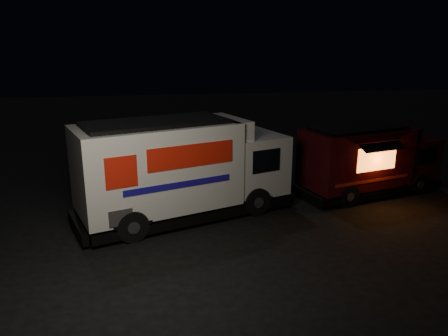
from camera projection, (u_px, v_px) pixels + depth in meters
The scene contains 3 objects.
ground at pixel (217, 236), 14.06m from camera, with size 80.00×80.00×0.00m, color black.
white_truck at pixel (186, 168), 15.28m from camera, with size 7.78×2.65×3.53m, color silver, non-canonical shape.
red_truck at pixel (370, 159), 17.77m from camera, with size 6.07×2.23×2.82m, color #3C0A11, non-canonical shape.
Camera 1 is at (-1.89, -12.77, 6.00)m, focal length 35.00 mm.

